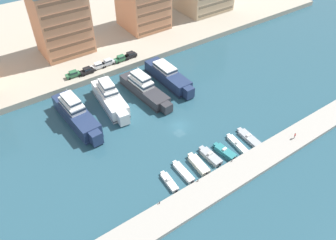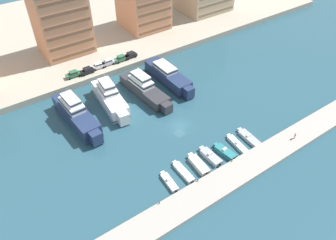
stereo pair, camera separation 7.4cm
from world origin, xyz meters
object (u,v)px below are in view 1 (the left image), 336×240
(motorboat_grey_mid_right, at_px, (249,138))
(car_green_far_left, at_px, (73,74))
(car_white_mid_left, at_px, (98,66))
(motorboat_white_center_right, at_px, (238,145))
(car_silver_center_left, at_px, (108,62))
(car_green_center, at_px, (121,58))
(yacht_navy_far_left, at_px, (76,114))
(motorboat_grey_center_left, at_px, (210,156))
(motorboat_cream_mid_left, at_px, (198,164))
(motorboat_white_left, at_px, (183,172))
(car_black_center_right, at_px, (130,55))
(yacht_navy_center_left, at_px, (168,76))
(motorboat_teal_center, at_px, (225,152))
(yacht_white_left, at_px, (110,98))
(motorboat_white_far_left, at_px, (169,182))
(car_black_left, at_px, (87,70))
(yacht_charcoal_mid_left, at_px, (144,88))
(pedestrian_near_edge, at_px, (295,135))

(motorboat_grey_mid_right, xyz_separation_m, car_green_far_left, (-24.06, 45.19, 2.34))
(motorboat_grey_mid_right, height_order, car_white_mid_left, car_white_mid_left)
(motorboat_white_center_right, relative_size, car_silver_center_left, 1.87)
(car_green_center, bearing_deg, yacht_navy_far_left, -141.99)
(motorboat_grey_center_left, xyz_separation_m, car_green_center, (2.35, 44.58, 2.24))
(motorboat_cream_mid_left, bearing_deg, car_white_mid_left, 91.92)
(motorboat_white_left, bearing_deg, car_black_center_right, 73.60)
(yacht_navy_center_left, distance_m, car_green_center, 16.74)
(car_black_center_right, bearing_deg, motorboat_grey_mid_right, -83.07)
(car_green_center, bearing_deg, motorboat_grey_center_left, -93.01)
(motorboat_teal_center, relative_size, car_green_center, 1.48)
(motorboat_white_left, distance_m, car_green_center, 45.79)
(yacht_white_left, bearing_deg, yacht_navy_far_left, -172.47)
(yacht_navy_center_left, bearing_deg, car_green_far_left, 145.11)
(motorboat_white_far_left, bearing_deg, motorboat_cream_mid_left, 1.01)
(motorboat_white_far_left, xyz_separation_m, motorboat_white_left, (3.89, 0.41, 0.01))
(yacht_white_left, height_order, car_green_far_left, yacht_white_left)
(motorboat_white_far_left, bearing_deg, car_white_mid_left, 82.20)
(motorboat_white_far_left, bearing_deg, car_silver_center_left, 78.19)
(motorboat_grey_center_left, distance_m, motorboat_teal_center, 3.62)
(motorboat_grey_center_left, bearing_deg, yacht_white_left, 107.60)
(motorboat_grey_center_left, relative_size, car_silver_center_left, 1.58)
(motorboat_grey_mid_right, height_order, car_black_left, car_black_left)
(motorboat_teal_center, bearing_deg, car_black_left, 105.50)
(motorboat_cream_mid_left, distance_m, car_black_center_right, 46.07)
(car_green_center, bearing_deg, yacht_charcoal_mid_left, -96.75)
(yacht_white_left, xyz_separation_m, motorboat_white_center_right, (16.73, -30.10, -1.97))
(yacht_navy_far_left, distance_m, yacht_charcoal_mid_left, 19.44)
(yacht_charcoal_mid_left, distance_m, car_white_mid_left, 17.54)
(motorboat_white_center_right, height_order, car_silver_center_left, car_silver_center_left)
(yacht_navy_center_left, bearing_deg, motorboat_white_center_right, -93.13)
(motorboat_white_left, height_order, car_black_center_right, car_black_center_right)
(motorboat_white_center_right, relative_size, car_green_far_left, 1.87)
(car_green_far_left, relative_size, car_green_center, 0.99)
(motorboat_grey_center_left, xyz_separation_m, motorboat_grey_mid_right, (11.22, -0.57, -0.11))
(motorboat_teal_center, distance_m, pedestrian_near_edge, 16.88)
(motorboat_grey_center_left, distance_m, car_green_center, 44.70)
(yacht_navy_far_left, xyz_separation_m, motorboat_white_far_left, (7.70, -28.36, -2.09))
(car_black_left, height_order, pedestrian_near_edge, car_black_left)
(car_white_mid_left, xyz_separation_m, car_green_center, (7.50, -0.12, 0.00))
(yacht_navy_center_left, xyz_separation_m, pedestrian_near_edge, (10.07, -36.22, -0.21))
(motorboat_white_far_left, relative_size, car_black_left, 1.42)
(motorboat_white_far_left, bearing_deg, yacht_charcoal_mid_left, 67.67)
(motorboat_grey_mid_right, xyz_separation_m, car_green_center, (-8.88, 45.15, 2.34))
(motorboat_grey_mid_right, bearing_deg, yacht_charcoal_mid_left, 110.71)
(car_black_center_right, height_order, pedestrian_near_edge, car_black_center_right)
(motorboat_white_left, height_order, car_black_left, car_black_left)
(car_black_left, bearing_deg, pedestrian_near_edge, -61.15)
(motorboat_white_left, relative_size, car_black_center_right, 1.64)
(car_green_far_left, bearing_deg, car_white_mid_left, 0.60)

